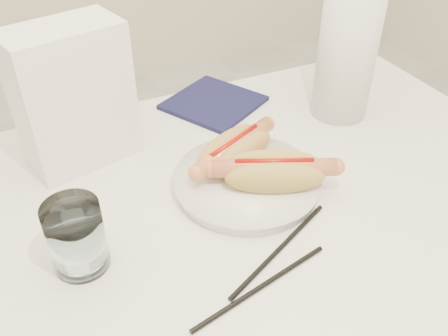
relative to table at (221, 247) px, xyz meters
name	(u,v)px	position (x,y,z in m)	size (l,w,h in m)	color
table	(221,247)	(0.00, 0.00, 0.00)	(1.20, 0.80, 0.75)	white
plate	(247,183)	(0.07, 0.05, 0.07)	(0.23, 0.23, 0.02)	white
hotdog_left	(234,151)	(0.07, 0.10, 0.10)	(0.18, 0.13, 0.05)	tan
hotdog_right	(273,172)	(0.10, 0.02, 0.10)	(0.19, 0.13, 0.05)	tan
water_glass	(77,237)	(-0.21, 0.00, 0.11)	(0.07, 0.07, 0.10)	white
chopstick_near	(280,249)	(0.05, -0.09, 0.06)	(0.01, 0.01, 0.23)	black
chopstick_far	(261,287)	(-0.01, -0.14, 0.06)	(0.01, 0.01, 0.22)	black
napkin_box	(73,97)	(-0.15, 0.25, 0.18)	(0.18, 0.10, 0.24)	white
navy_napkin	(214,103)	(0.13, 0.32, 0.06)	(0.17, 0.17, 0.01)	#121338
paper_towel_roll	(347,55)	(0.35, 0.19, 0.18)	(0.11, 0.11, 0.25)	silver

